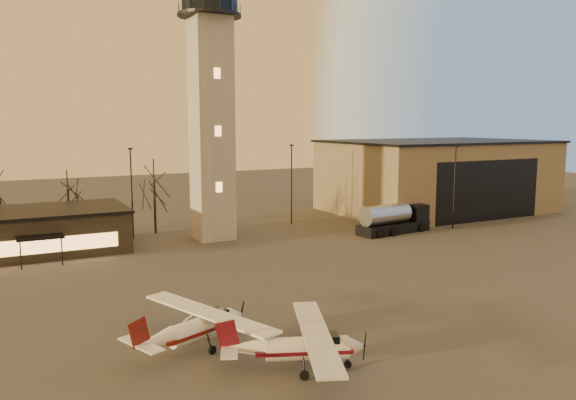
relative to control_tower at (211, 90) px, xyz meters
The scene contains 8 objects.
ground 34.15m from the control_tower, 90.00° to the right, with size 220.00×220.00×0.00m, color #3C3937.
control_tower is the anchor object (origin of this frame).
hangar 37.90m from the control_tower, ahead, with size 30.60×20.60×10.30m.
light_poles 10.97m from the control_tower, 63.48° to the left, with size 58.50×12.25×10.14m.
tree_row 19.48m from the control_tower, 146.24° to the left, with size 37.20×9.20×8.80m.
cessna_front 38.09m from the control_tower, 101.75° to the right, with size 8.40×10.15×2.88m.
cessna_rear 34.30m from the control_tower, 111.03° to the right, with size 8.48×10.33×2.91m.
fuel_truck 25.75m from the control_tower, 18.74° to the right, with size 9.73×4.01×3.51m.
Camera 1 is at (-21.08, -28.53, 12.98)m, focal length 35.00 mm.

